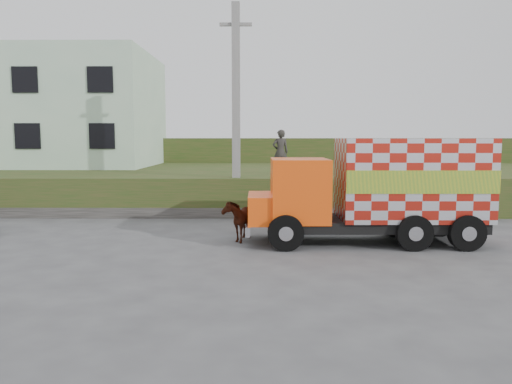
{
  "coord_description": "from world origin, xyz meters",
  "views": [
    {
      "loc": [
        -0.09,
        -14.44,
        3.0
      ],
      "look_at": [
        -0.22,
        1.27,
        1.3
      ],
      "focal_mm": 35.0,
      "sensor_mm": 36.0,
      "label": 1
    }
  ],
  "objects_px": {
    "cargo_truck": "(379,190)",
    "cow": "(239,219)",
    "utility_pole": "(236,110)",
    "pedestrian": "(280,152)"
  },
  "relations": [
    {
      "from": "cargo_truck",
      "to": "cow",
      "type": "distance_m",
      "value": 4.13
    },
    {
      "from": "cargo_truck",
      "to": "pedestrian",
      "type": "distance_m",
      "value": 7.26
    },
    {
      "from": "pedestrian",
      "to": "cow",
      "type": "bearing_deg",
      "value": 67.97
    },
    {
      "from": "cargo_truck",
      "to": "cow",
      "type": "relative_size",
      "value": 4.6
    },
    {
      "from": "cargo_truck",
      "to": "pedestrian",
      "type": "height_order",
      "value": "pedestrian"
    },
    {
      "from": "utility_pole",
      "to": "cow",
      "type": "distance_m",
      "value": 5.69
    },
    {
      "from": "utility_pole",
      "to": "cargo_truck",
      "type": "bearing_deg",
      "value": -48.73
    },
    {
      "from": "cow",
      "to": "pedestrian",
      "type": "bearing_deg",
      "value": 89.54
    },
    {
      "from": "cow",
      "to": "utility_pole",
      "type": "bearing_deg",
      "value": 106.18
    },
    {
      "from": "cow",
      "to": "pedestrian",
      "type": "height_order",
      "value": "pedestrian"
    }
  ]
}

